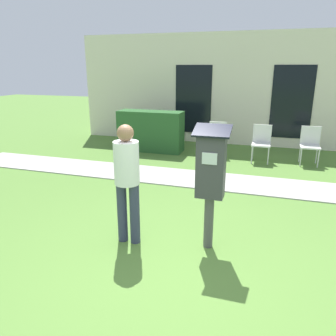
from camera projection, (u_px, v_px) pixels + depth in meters
ground_plane at (179, 264)px, 3.89m from camera, size 40.00×40.00×0.00m
sidewalk at (219, 181)px, 6.69m from camera, size 12.00×1.10×0.02m
building_facade at (241, 90)px, 9.51m from camera, size 10.00×0.26×3.20m
parking_meter at (211, 172)px, 3.98m from camera, size 0.44×0.31×1.59m
person_standing at (127, 175)px, 4.14m from camera, size 0.32×0.32×1.58m
outdoor_chair_left at (217, 137)px, 8.41m from camera, size 0.44×0.44×0.90m
outdoor_chair_middle at (261, 140)px, 8.00m from camera, size 0.44×0.44×0.90m
outdoor_chair_right at (310, 142)px, 7.78m from camera, size 0.44×0.44×0.90m
hedge_row at (151, 131)px, 9.03m from camera, size 1.78×0.60×1.10m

